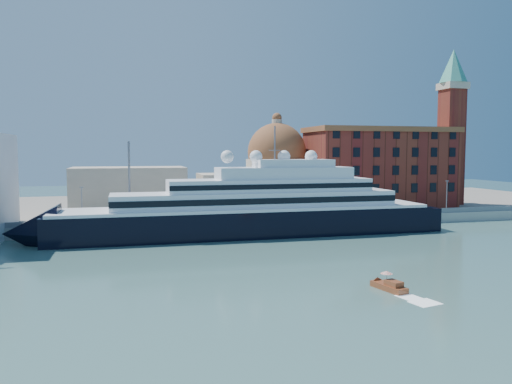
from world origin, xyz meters
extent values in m
plane|color=#3C6862|center=(0.00, 0.00, 0.00)|extent=(400.00, 400.00, 0.00)
cube|color=gray|center=(0.00, 34.00, 1.25)|extent=(180.00, 10.00, 2.50)
cube|color=slate|center=(0.00, 75.00, 1.00)|extent=(260.00, 72.00, 2.00)
cube|color=slate|center=(0.00, 29.50, 3.10)|extent=(180.00, 0.10, 1.20)
cube|color=black|center=(4.47, 23.00, 2.33)|extent=(82.45, 12.69, 6.87)
cone|color=black|center=(-38.87, 23.00, 2.33)|extent=(10.57, 12.69, 12.69)
cube|color=black|center=(45.70, 23.00, 2.11)|extent=(6.34, 11.63, 6.34)
cube|color=white|center=(4.47, 23.00, 6.03)|extent=(80.34, 12.90, 0.63)
cube|color=white|center=(6.59, 23.00, 7.93)|extent=(61.31, 10.57, 3.17)
cube|color=black|center=(6.59, 17.71, 7.93)|extent=(61.31, 0.15, 1.27)
cube|color=white|center=(9.76, 23.00, 10.89)|extent=(44.40, 9.51, 2.75)
cube|color=white|center=(12.93, 23.00, 13.53)|extent=(29.60, 8.46, 2.54)
cube|color=white|center=(15.04, 23.00, 15.64)|extent=(16.91, 7.40, 1.69)
cylinder|color=slate|center=(10.82, 23.00, 20.08)|extent=(0.32, 0.32, 7.40)
sphere|color=white|center=(0.24, 23.00, 17.12)|extent=(2.75, 2.75, 2.75)
sphere|color=white|center=(6.59, 23.00, 17.12)|extent=(2.75, 2.75, 2.75)
sphere|color=white|center=(12.93, 23.00, 17.12)|extent=(2.75, 2.75, 2.75)
sphere|color=white|center=(19.27, 23.00, 17.12)|extent=(2.75, 2.75, 2.75)
cube|color=brown|center=(12.60, -23.44, 0.32)|extent=(2.96, 5.72, 0.91)
cube|color=brown|center=(12.79, -24.33, 1.09)|extent=(1.91, 2.53, 0.73)
cylinder|color=slate|center=(12.50, -23.00, 1.46)|extent=(0.05, 0.05, 1.46)
cone|color=red|center=(12.50, -23.00, 2.27)|extent=(1.64, 1.64, 0.36)
cube|color=maroon|center=(52.00, 52.00, 13.00)|extent=(42.00, 18.00, 22.00)
cube|color=brown|center=(52.00, 52.00, 24.50)|extent=(43.00, 19.00, 1.50)
cube|color=maroon|center=(76.00, 52.00, 19.50)|extent=(6.00, 6.00, 35.00)
cube|color=beige|center=(76.00, 52.00, 38.00)|extent=(7.00, 7.00, 2.00)
cone|color=teal|center=(76.00, 52.00, 44.00)|extent=(8.40, 8.40, 10.00)
cylinder|color=beige|center=(22.00, 58.00, 9.00)|extent=(18.00, 18.00, 14.00)
sphere|color=brown|center=(22.00, 58.00, 18.00)|extent=(17.00, 17.00, 17.00)
cylinder|color=beige|center=(22.00, 58.00, 26.00)|extent=(3.00, 3.00, 3.00)
cube|color=beige|center=(8.00, 56.00, 7.00)|extent=(18.00, 14.00, 10.00)
cube|color=beige|center=(-20.00, 58.00, 8.00)|extent=(30.00, 16.00, 12.00)
cylinder|color=slate|center=(-30.00, 31.00, 6.50)|extent=(0.24, 0.24, 8.00)
cube|color=slate|center=(-30.00, 31.00, 10.60)|extent=(0.80, 0.30, 0.25)
cylinder|color=slate|center=(0.00, 31.00, 6.50)|extent=(0.24, 0.24, 8.00)
cube|color=slate|center=(0.00, 31.00, 10.60)|extent=(0.80, 0.30, 0.25)
cylinder|color=slate|center=(30.00, 31.00, 6.50)|extent=(0.24, 0.24, 8.00)
cube|color=slate|center=(30.00, 31.00, 10.60)|extent=(0.80, 0.30, 0.25)
cylinder|color=slate|center=(60.00, 31.00, 6.50)|extent=(0.24, 0.24, 8.00)
cube|color=slate|center=(60.00, 31.00, 10.60)|extent=(0.80, 0.30, 0.25)
cylinder|color=slate|center=(-20.00, 33.00, 11.50)|extent=(0.50, 0.50, 18.00)
camera|label=1|loc=(-20.64, -81.43, 18.25)|focal=35.00mm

